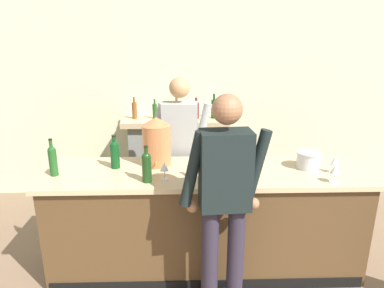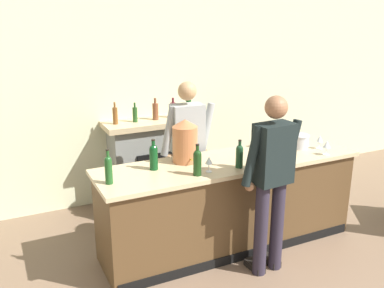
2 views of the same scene
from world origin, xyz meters
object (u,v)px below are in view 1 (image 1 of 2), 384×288
Objects in this scene: copper_dispenser at (157,141)px; wine_bottle_burgundy_dark at (147,166)px; wine_glass_front_left at (164,167)px; ice_bucket_steel at (308,160)px; wine_glass_front_right at (335,170)px; wine_bottle_cabernet_heavy at (115,153)px; fireplace_stone at (176,158)px; person_customer at (224,202)px; person_bartender at (180,152)px; wine_bottle_port_short at (53,159)px; wine_bottle_riesling_slim at (204,166)px; wine_glass_back_row at (335,161)px; wine_glass_mid_counter at (257,149)px.

copper_dispenser is 0.41m from wine_bottle_burgundy_dark.
copper_dispenser is 0.39m from wine_glass_front_left.
copper_dispenser reaches higher than ice_bucket_steel.
wine_bottle_burgundy_dark is 1.96× the size of wine_glass_front_right.
ice_bucket_steel is 0.70× the size of wine_bottle_cabernet_heavy.
person_customer reaches higher than fireplace_stone.
person_bartender is 1.27m from wine_bottle_port_short.
copper_dispenser is at bearing 136.56° from wine_bottle_riesling_slim.
wine_glass_front_right is at bearing -5.48° from wine_bottle_port_short.
person_customer reaches higher than wine_glass_front_right.
wine_bottle_cabernet_heavy is at bearing 147.62° from wine_glass_front_left.
wine_glass_front_right is at bearing -17.48° from copper_dispenser.
ice_bucket_steel is at bearing 107.15° from wine_glass_front_right.
fireplace_stone reaches higher than wine_bottle_cabernet_heavy.
wine_glass_front_left is at bearing -169.90° from ice_bucket_steel.
wine_bottle_port_short is (-1.41, 0.53, 0.15)m from person_customer.
ice_bucket_steel is at bearing 2.64° from wine_bottle_port_short.
person_bartender is 11.11× the size of wine_glass_back_row.
wine_bottle_riesling_slim reaches higher than wine_glass_mid_counter.
copper_dispenser is 2.91× the size of wine_glass_front_left.
fireplace_stone is at bearing 83.40° from copper_dispenser.
wine_glass_back_row is at bearing 4.23° from wine_glass_front_left.
person_customer is 0.97m from wine_glass_mid_counter.
wine_bottle_burgundy_dark and wine_bottle_cabernet_heavy have the same top height.
person_bartender is 1.28m from ice_bucket_steel.
person_customer is (0.39, -2.07, 0.41)m from fireplace_stone.
wine_glass_back_row and wine_glass_mid_counter have the same top height.
wine_glass_front_right is at bearing -34.22° from person_bartender.
wine_glass_front_left is at bearing -92.21° from fireplace_stone.
wine_bottle_cabernet_heavy reaches higher than ice_bucket_steel.
wine_bottle_cabernet_heavy is 1.34m from wine_glass_mid_counter.
copper_dispenser is 2.86× the size of wine_glass_mid_counter.
wine_bottle_cabernet_heavy is at bearing 142.52° from person_customer.
wine_glass_front_left is at bearing -152.05° from wine_glass_mid_counter.
ice_bucket_steel is 0.35m from wine_glass_front_right.
wine_bottle_cabernet_heavy is at bearing 168.09° from wine_glass_front_right.
copper_dispenser is at bearing 170.66° from wine_glass_back_row.
person_bartender reaches higher than copper_dispenser.
wine_glass_back_row is (1.94, -0.18, -0.03)m from wine_bottle_cabernet_heavy.
wine_bottle_riesling_slim is 0.93× the size of wine_bottle_burgundy_dark.
wine_bottle_port_short is at bearing -177.36° from ice_bucket_steel.
wine_glass_front_left is at bearing -175.77° from wine_glass_back_row.
wine_glass_front_left is at bearing 137.95° from person_customer.
person_bartender reaches higher than wine_glass_front_left.
wine_bottle_cabernet_heavy is (-0.59, -0.47, 0.16)m from person_bartender.
person_bartender reaches higher than fireplace_stone.
wine_glass_mid_counter is (-0.61, 0.35, 0.00)m from wine_glass_back_row.
person_customer is 1.52m from wine_bottle_port_short.
wine_bottle_burgundy_dark is at bearing -108.61° from person_bartender.
ice_bucket_steel is 0.70× the size of wine_bottle_burgundy_dark.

